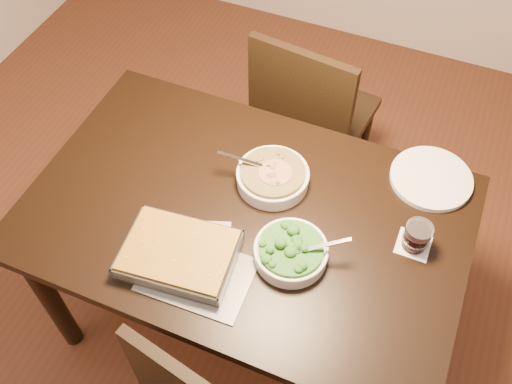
{
  "coord_description": "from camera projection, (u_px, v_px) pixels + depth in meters",
  "views": [
    {
      "loc": [
        0.44,
        -0.95,
        2.24
      ],
      "look_at": [
        0.02,
        0.05,
        0.8
      ],
      "focal_mm": 40.0,
      "sensor_mm": 36.0,
      "label": 1
    }
  ],
  "objects": [
    {
      "name": "wine_tumbler",
      "position": [
        417.0,
        236.0,
        1.7
      ],
      "size": [
        0.08,
        0.08,
        0.09
      ],
      "color": "black",
      "rests_on": "coaster"
    },
    {
      "name": "magazine_a",
      "position": [
        181.0,
        250.0,
        1.73
      ],
      "size": [
        0.35,
        0.3,
        0.01
      ],
      "primitive_type": "cube",
      "rotation": [
        0.0,
        0.0,
        0.35
      ],
      "color": "#B63450",
      "rests_on": "table"
    },
    {
      "name": "magazine_b",
      "position": [
        197.0,
        275.0,
        1.68
      ],
      "size": [
        0.32,
        0.24,
        0.01
      ],
      "primitive_type": "cube",
      "rotation": [
        0.0,
        0.0,
        0.04
      ],
      "color": "#27282F",
      "rests_on": "table"
    },
    {
      "name": "ground",
      "position": [
        248.0,
        314.0,
        2.41
      ],
      "size": [
        4.0,
        4.0,
        0.0
      ],
      "primitive_type": "plane",
      "color": "#4F2716",
      "rests_on": "ground"
    },
    {
      "name": "baking_dish",
      "position": [
        179.0,
        254.0,
        1.69
      ],
      "size": [
        0.36,
        0.28,
        0.06
      ],
      "rotation": [
        0.0,
        0.0,
        0.11
      ],
      "color": "silver",
      "rests_on": "table"
    },
    {
      "name": "table",
      "position": [
        245.0,
        229.0,
        1.89
      ],
      "size": [
        1.4,
        0.9,
        0.75
      ],
      "color": "black",
      "rests_on": "ground"
    },
    {
      "name": "stew_bowl",
      "position": [
        273.0,
        176.0,
        1.86
      ],
      "size": [
        0.27,
        0.24,
        0.09
      ],
      "color": "white",
      "rests_on": "table"
    },
    {
      "name": "dinner_plate",
      "position": [
        431.0,
        178.0,
        1.89
      ],
      "size": [
        0.27,
        0.27,
        0.02
      ],
      "primitive_type": "cylinder",
      "color": "white",
      "rests_on": "table"
    },
    {
      "name": "chair_far",
      "position": [
        309.0,
        114.0,
        2.41
      ],
      "size": [
        0.49,
        0.49,
        0.93
      ],
      "rotation": [
        0.0,
        0.0,
        3.02
      ],
      "color": "black",
      "rests_on": "ground"
    },
    {
      "name": "broccoli_bowl",
      "position": [
        291.0,
        252.0,
        1.69
      ],
      "size": [
        0.24,
        0.22,
        0.09
      ],
      "color": "white",
      "rests_on": "table"
    },
    {
      "name": "coaster",
      "position": [
        413.0,
        245.0,
        1.74
      ],
      "size": [
        0.1,
        0.1,
        0.0
      ],
      "primitive_type": "cube",
      "color": "white",
      "rests_on": "table"
    }
  ]
}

